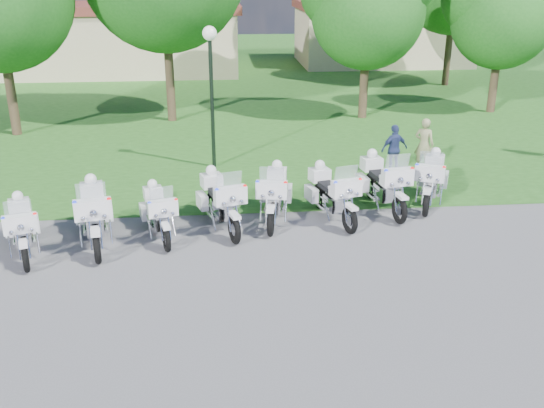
{
  "coord_description": "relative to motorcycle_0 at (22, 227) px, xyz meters",
  "views": [
    {
      "loc": [
        -0.32,
        -11.75,
        5.97
      ],
      "look_at": [
        0.87,
        1.2,
        0.95
      ],
      "focal_mm": 40.0,
      "sensor_mm": 36.0,
      "label": 1
    }
  ],
  "objects": [
    {
      "name": "motorcycle_3",
      "position": [
        4.44,
        1.11,
        0.06
      ],
      "size": [
        1.26,
        2.44,
        1.68
      ],
      "rotation": [
        0.0,
        0.0,
        3.42
      ],
      "color": "black",
      "rests_on": "ground"
    },
    {
      "name": "building_west",
      "position": [
        -1.27,
        26.92,
        1.43
      ],
      "size": [
        14.56,
        8.32,
        4.1
      ],
      "color": "tan",
      "rests_on": "ground"
    },
    {
      "name": "motorcycle_0",
      "position": [
        0.0,
        0.0,
        0.0
      ],
      "size": [
        1.18,
        2.21,
        1.53
      ],
      "rotation": [
        0.0,
        0.0,
        3.45
      ],
      "color": "black",
      "rests_on": "ground"
    },
    {
      "name": "motorcycle_7",
      "position": [
        10.15,
        2.27,
        0.06
      ],
      "size": [
        1.45,
        2.33,
        1.67
      ],
      "rotation": [
        0.0,
        0.0,
        2.72
      ],
      "color": "black",
      "rests_on": "ground"
    },
    {
      "name": "ground",
      "position": [
        4.73,
        -1.08,
        -0.64
      ],
      "size": [
        100.0,
        100.0,
        0.0
      ],
      "primitive_type": "plane",
      "color": "#55555A",
      "rests_on": "ground"
    },
    {
      "name": "bystander_a",
      "position": [
        10.88,
        5.11,
        0.2
      ],
      "size": [
        0.74,
        0.68,
        1.69
      ],
      "primitive_type": "imported",
      "rotation": [
        0.0,
        0.0,
        2.55
      ],
      "color": "#89895D",
      "rests_on": "ground"
    },
    {
      "name": "motorcycle_2",
      "position": [
        2.95,
        0.71,
        -0.02
      ],
      "size": [
        1.07,
        2.16,
        1.48
      ],
      "rotation": [
        0.0,
        0.0,
        3.39
      ],
      "color": "black",
      "rests_on": "ground"
    },
    {
      "name": "bystander_c",
      "position": [
        9.88,
        4.93,
        0.13
      ],
      "size": [
        0.98,
        0.62,
        1.55
      ],
      "primitive_type": "imported",
      "rotation": [
        0.0,
        0.0,
        3.43
      ],
      "color": "navy",
      "rests_on": "ground"
    },
    {
      "name": "motorcycle_4",
      "position": [
        5.8,
        1.48,
        0.05
      ],
      "size": [
        1.09,
        2.45,
        1.66
      ],
      "rotation": [
        0.0,
        0.0,
        2.96
      ],
      "color": "black",
      "rests_on": "ground"
    },
    {
      "name": "building_east",
      "position": [
        15.73,
        28.92,
        1.43
      ],
      "size": [
        11.44,
        7.28,
        4.1
      ],
      "color": "tan",
      "rests_on": "ground"
    },
    {
      "name": "motorcycle_1",
      "position": [
        1.51,
        0.44,
        0.09
      ],
      "size": [
        1.19,
        2.6,
        1.76
      ],
      "rotation": [
        0.0,
        0.0,
        3.34
      ],
      "color": "black",
      "rests_on": "ground"
    },
    {
      "name": "motorcycle_5",
      "position": [
        7.26,
        1.42,
        0.05
      ],
      "size": [
        1.21,
        2.39,
        1.64
      ],
      "rotation": [
        0.0,
        0.0,
        3.41
      ],
      "color": "black",
      "rests_on": "ground"
    },
    {
      "name": "grass_lawn",
      "position": [
        4.73,
        25.92,
        -0.64
      ],
      "size": [
        100.0,
        48.0,
        0.01
      ],
      "primitive_type": "cube",
      "color": "#24571B",
      "rests_on": "ground"
    },
    {
      "name": "motorcycle_6",
      "position": [
        8.74,
        2.01,
        0.09
      ],
      "size": [
        1.09,
        2.58,
        1.74
      ],
      "rotation": [
        0.0,
        0.0,
        3.29
      ],
      "color": "black",
      "rests_on": "ground"
    },
    {
      "name": "tree_3",
      "position": [
        16.71,
        13.26,
        3.86
      ],
      "size": [
        5.11,
        4.36,
        6.82
      ],
      "color": "#38281C",
      "rests_on": "ground"
    },
    {
      "name": "lamp_post",
      "position": [
        4.27,
        6.12,
        2.68
      ],
      "size": [
        0.44,
        0.44,
        4.43
      ],
      "color": "black",
      "rests_on": "ground"
    },
    {
      "name": "tree_2",
      "position": [
        10.66,
        12.68,
        4.2
      ],
      "size": [
        5.5,
        4.69,
        7.33
      ],
      "color": "#38281C",
      "rests_on": "ground"
    }
  ]
}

